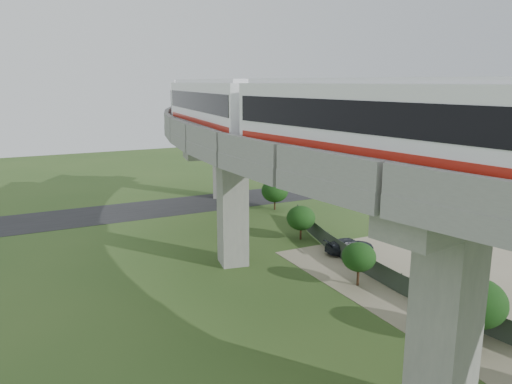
# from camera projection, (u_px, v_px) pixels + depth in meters

# --- Properties ---
(ground) EXTENTS (160.00, 160.00, 0.00)m
(ground) POSITION_uv_depth(u_px,v_px,m) (291.00, 321.00, 29.63)
(ground) COLOR #315120
(ground) RESTS_ON ground
(dirt_lot) EXTENTS (18.00, 26.00, 0.04)m
(dirt_lot) POSITION_uv_depth(u_px,v_px,m) (482.00, 290.00, 34.03)
(dirt_lot) COLOR gray
(dirt_lot) RESTS_ON ground
(asphalt_road) EXTENTS (60.00, 8.00, 0.03)m
(asphalt_road) POSITION_uv_depth(u_px,v_px,m) (154.00, 209.00, 55.78)
(asphalt_road) COLOR #232326
(asphalt_road) RESTS_ON ground
(viaduct) EXTENTS (19.58, 73.98, 11.40)m
(viaduct) POSITION_uv_depth(u_px,v_px,m) (349.00, 166.00, 29.35)
(viaduct) COLOR #99968E
(viaduct) RESTS_ON ground
(metro_train) EXTENTS (11.55, 61.33, 3.64)m
(metro_train) POSITION_uv_depth(u_px,v_px,m) (318.00, 113.00, 25.63)
(metro_train) COLOR white
(metro_train) RESTS_ON ground
(fence) EXTENTS (3.87, 38.73, 1.50)m
(fence) POSITION_uv_depth(u_px,v_px,m) (415.00, 280.00, 33.75)
(fence) COLOR #2D382D
(fence) RESTS_ON ground
(tree_0) EXTENTS (2.98, 2.98, 3.40)m
(tree_0) POSITION_uv_depth(u_px,v_px,m) (275.00, 191.00, 54.95)
(tree_0) COLOR #382314
(tree_0) RESTS_ON ground
(tree_1) EXTENTS (2.58, 2.58, 3.10)m
(tree_1) POSITION_uv_depth(u_px,v_px,m) (301.00, 218.00, 44.51)
(tree_1) COLOR #382314
(tree_1) RESTS_ON ground
(tree_2) EXTENTS (2.36, 2.36, 3.12)m
(tree_2) POSITION_uv_depth(u_px,v_px,m) (359.00, 257.00, 34.29)
(tree_2) COLOR #382314
(tree_2) RESTS_ON ground
(tree_3) EXTENTS (3.17, 3.17, 3.64)m
(tree_3) POSITION_uv_depth(u_px,v_px,m) (477.00, 303.00, 26.76)
(tree_3) COLOR #382314
(tree_3) RESTS_ON ground
(car_dark) EXTENTS (4.35, 2.09, 1.22)m
(car_dark) POSITION_uv_depth(u_px,v_px,m) (350.00, 246.00, 41.15)
(car_dark) COLOR black
(car_dark) RESTS_ON dirt_lot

